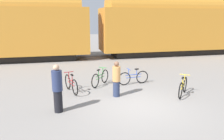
{
  "coord_description": "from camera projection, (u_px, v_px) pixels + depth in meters",
  "views": [
    {
      "loc": [
        -2.94,
        -7.65,
        3.39
      ],
      "look_at": [
        -0.71,
        1.71,
        1.1
      ],
      "focal_mm": 35.0,
      "sensor_mm": 36.0,
      "label": 1
    }
  ],
  "objects": [
    {
      "name": "ground_plane",
      "position": [
        139.0,
        106.0,
        8.68
      ],
      "size": [
        80.0,
        80.0,
        0.0
      ],
      "primitive_type": "plane",
      "color": "gray"
    },
    {
      "name": "rail_far",
      "position": [
        94.0,
        56.0,
        19.9
      ],
      "size": [
        71.38,
        0.07,
        0.01
      ],
      "primitive_type": "cube",
      "color": "#4C4238",
      "rests_on": "ground_plane"
    },
    {
      "name": "freight_train",
      "position": [
        94.0,
        23.0,
        18.53
      ],
      "size": [
        59.38,
        3.09,
        5.7
      ],
      "color": "black",
      "rests_on": "ground_plane"
    },
    {
      "name": "bicycle_green",
      "position": [
        100.0,
        78.0,
        11.26
      ],
      "size": [
        1.14,
        1.35,
        0.89
      ],
      "color": "black",
      "rests_on": "ground_plane"
    },
    {
      "name": "person_in_navy",
      "position": [
        57.0,
        89.0,
        7.91
      ],
      "size": [
        0.37,
        0.37,
        1.79
      ],
      "rotation": [
        0.0,
        0.0,
        1.34
      ],
      "color": "black",
      "rests_on": "ground_plane"
    },
    {
      "name": "bicycle_blue",
      "position": [
        133.0,
        77.0,
        11.41
      ],
      "size": [
        1.7,
        0.46,
        0.85
      ],
      "color": "black",
      "rests_on": "ground_plane"
    },
    {
      "name": "bicycle_yellow",
      "position": [
        183.0,
        87.0,
        9.76
      ],
      "size": [
        1.19,
        1.32,
        0.91
      ],
      "color": "black",
      "rests_on": "ground_plane"
    },
    {
      "name": "bicycle_maroon",
      "position": [
        71.0,
        84.0,
        10.18
      ],
      "size": [
        0.57,
        1.71,
        0.92
      ],
      "color": "black",
      "rests_on": "ground_plane"
    },
    {
      "name": "rail_near",
      "position": [
        96.0,
        59.0,
        18.54
      ],
      "size": [
        71.38,
        0.07,
        0.01
      ],
      "primitive_type": "cube",
      "color": "#4C4238",
      "rests_on": "ground_plane"
    },
    {
      "name": "person_in_tan",
      "position": [
        116.0,
        79.0,
        9.54
      ],
      "size": [
        0.35,
        0.35,
        1.58
      ],
      "rotation": [
        0.0,
        0.0,
        3.53
      ],
      "color": "#283351",
      "rests_on": "ground_plane"
    }
  ]
}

